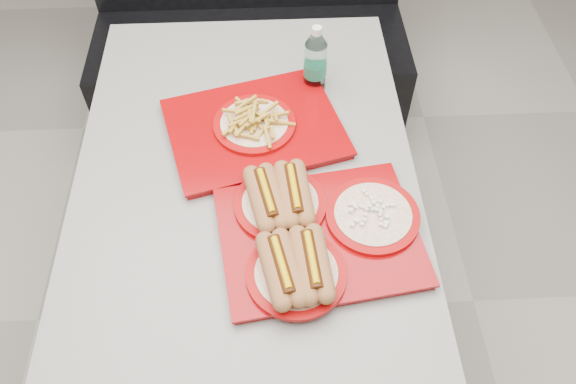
{
  "coord_description": "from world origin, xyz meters",
  "views": [
    {
      "loc": [
        0.07,
        -0.91,
        1.9
      ],
      "look_at": [
        0.11,
        -0.09,
        0.83
      ],
      "focal_mm": 35.0,
      "sensor_mm": 36.0,
      "label": 1
    }
  ],
  "objects_px": {
    "diner_table": "(249,220)",
    "booth_bench": "(250,34)",
    "tray_far": "(254,126)",
    "tray_near": "(311,232)",
    "water_bottle": "(315,63)"
  },
  "relations": [
    {
      "from": "diner_table",
      "to": "booth_bench",
      "type": "distance_m",
      "value": 1.11
    },
    {
      "from": "diner_table",
      "to": "tray_far",
      "type": "height_order",
      "value": "tray_far"
    },
    {
      "from": "tray_near",
      "to": "water_bottle",
      "type": "relative_size",
      "value": 2.43
    },
    {
      "from": "diner_table",
      "to": "water_bottle",
      "type": "height_order",
      "value": "water_bottle"
    },
    {
      "from": "diner_table",
      "to": "tray_far",
      "type": "relative_size",
      "value": 2.6
    },
    {
      "from": "booth_bench",
      "to": "tray_near",
      "type": "bearing_deg",
      "value": -82.96
    },
    {
      "from": "tray_far",
      "to": "water_bottle",
      "type": "relative_size",
      "value": 2.57
    },
    {
      "from": "tray_far",
      "to": "water_bottle",
      "type": "height_order",
      "value": "water_bottle"
    },
    {
      "from": "booth_bench",
      "to": "tray_far",
      "type": "relative_size",
      "value": 2.47
    },
    {
      "from": "diner_table",
      "to": "tray_near",
      "type": "height_order",
      "value": "tray_near"
    },
    {
      "from": "tray_near",
      "to": "tray_far",
      "type": "relative_size",
      "value": 0.95
    },
    {
      "from": "booth_bench",
      "to": "tray_near",
      "type": "relative_size",
      "value": 2.61
    },
    {
      "from": "diner_table",
      "to": "booth_bench",
      "type": "relative_size",
      "value": 1.05
    },
    {
      "from": "tray_near",
      "to": "tray_far",
      "type": "height_order",
      "value": "tray_near"
    },
    {
      "from": "diner_table",
      "to": "water_bottle",
      "type": "distance_m",
      "value": 0.49
    }
  ]
}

